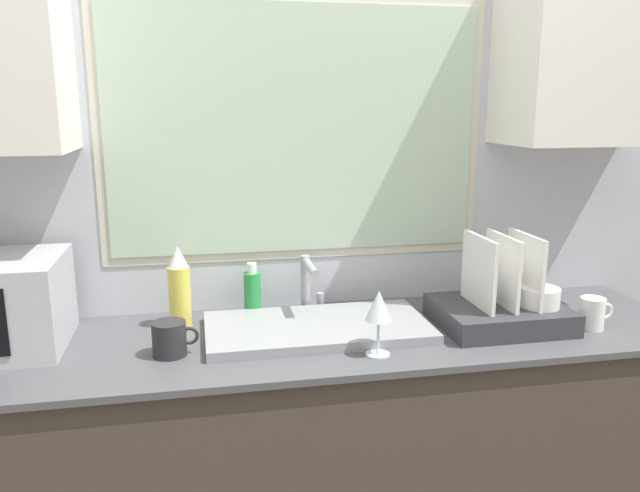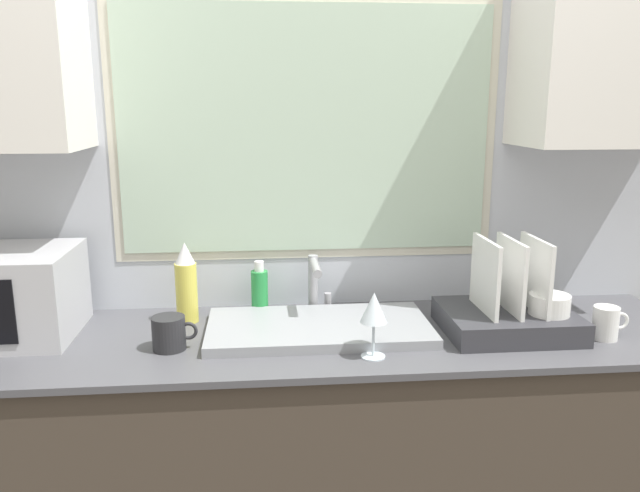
{
  "view_description": "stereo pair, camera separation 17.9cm",
  "coord_description": "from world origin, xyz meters",
  "px_view_note": "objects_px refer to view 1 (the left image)",
  "views": [
    {
      "loc": [
        -0.33,
        -1.45,
        1.61
      ],
      "look_at": [
        0.01,
        0.26,
        1.21
      ],
      "focal_mm": 35.0,
      "sensor_mm": 36.0,
      "label": 1
    },
    {
      "loc": [
        -0.15,
        -1.48,
        1.61
      ],
      "look_at": [
        0.01,
        0.26,
        1.21
      ],
      "focal_mm": 35.0,
      "sensor_mm": 36.0,
      "label": 2
    }
  ],
  "objects_px": {
    "faucet": "(309,280)",
    "mug_near_sink": "(170,339)",
    "soap_bottle": "(252,292)",
    "wine_glass": "(379,308)",
    "dish_rack": "(503,306)",
    "spray_bottle": "(179,288)"
  },
  "relations": [
    {
      "from": "dish_rack",
      "to": "spray_bottle",
      "type": "height_order",
      "value": "dish_rack"
    },
    {
      "from": "faucet",
      "to": "soap_bottle",
      "type": "xyz_separation_m",
      "value": [
        -0.18,
        0.02,
        -0.04
      ]
    },
    {
      "from": "dish_rack",
      "to": "spray_bottle",
      "type": "distance_m",
      "value": 1.01
    },
    {
      "from": "dish_rack",
      "to": "spray_bottle",
      "type": "relative_size",
      "value": 1.49
    },
    {
      "from": "faucet",
      "to": "spray_bottle",
      "type": "relative_size",
      "value": 0.75
    },
    {
      "from": "mug_near_sink",
      "to": "wine_glass",
      "type": "relative_size",
      "value": 0.69
    },
    {
      "from": "soap_bottle",
      "to": "mug_near_sink",
      "type": "bearing_deg",
      "value": -131.33
    },
    {
      "from": "spray_bottle",
      "to": "wine_glass",
      "type": "height_order",
      "value": "spray_bottle"
    },
    {
      "from": "mug_near_sink",
      "to": "wine_glass",
      "type": "distance_m",
      "value": 0.58
    },
    {
      "from": "mug_near_sink",
      "to": "spray_bottle",
      "type": "bearing_deg",
      "value": 83.93
    },
    {
      "from": "faucet",
      "to": "mug_near_sink",
      "type": "xyz_separation_m",
      "value": [
        -0.44,
        -0.27,
        -0.07
      ]
    },
    {
      "from": "mug_near_sink",
      "to": "dish_rack",
      "type": "bearing_deg",
      "value": 2.27
    },
    {
      "from": "mug_near_sink",
      "to": "faucet",
      "type": "bearing_deg",
      "value": 31.37
    },
    {
      "from": "spray_bottle",
      "to": "dish_rack",
      "type": "bearing_deg",
      "value": -10.89
    },
    {
      "from": "faucet",
      "to": "mug_near_sink",
      "type": "bearing_deg",
      "value": -148.63
    },
    {
      "from": "soap_bottle",
      "to": "wine_glass",
      "type": "distance_m",
      "value": 0.51
    },
    {
      "from": "faucet",
      "to": "dish_rack",
      "type": "distance_m",
      "value": 0.62
    },
    {
      "from": "spray_bottle",
      "to": "wine_glass",
      "type": "xyz_separation_m",
      "value": [
        0.54,
        -0.34,
        0.01
      ]
    },
    {
      "from": "dish_rack",
      "to": "spray_bottle",
      "type": "bearing_deg",
      "value": 169.11
    },
    {
      "from": "soap_bottle",
      "to": "wine_glass",
      "type": "height_order",
      "value": "wine_glass"
    },
    {
      "from": "spray_bottle",
      "to": "mug_near_sink",
      "type": "bearing_deg",
      "value": -96.07
    },
    {
      "from": "dish_rack",
      "to": "wine_glass",
      "type": "xyz_separation_m",
      "value": [
        -0.45,
        -0.15,
        0.07
      ]
    }
  ]
}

